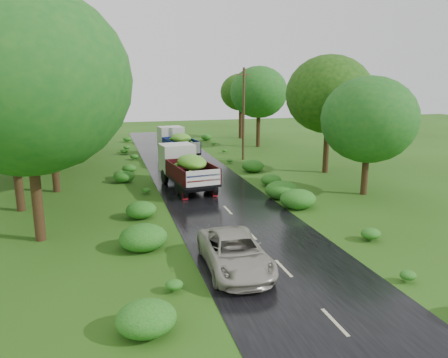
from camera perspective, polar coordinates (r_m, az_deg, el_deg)
name	(u,v)px	position (r m, az deg, el deg)	size (l,w,h in m)	color
ground	(283,269)	(17.65, 7.77, -11.53)	(120.00, 120.00, 0.00)	#23480F
road	(244,227)	(21.98, 2.65, -6.31)	(6.50, 80.00, 0.02)	black
road_lines	(238,221)	(22.88, 1.87, -5.48)	(0.12, 69.60, 0.00)	#BFB78C
truck_near	(185,166)	(29.35, -5.07, 1.74)	(3.08, 6.72, 2.73)	black
truck_far	(177,142)	(40.55, -6.22, 4.87)	(3.05, 6.68, 2.71)	black
car	(235,253)	(17.16, 1.43, -9.58)	(2.28, 4.94, 1.37)	#A8A395
utility_pole	(244,113)	(39.26, 2.56, 8.58)	(1.34, 0.68, 8.15)	#382616
trees_left	(45,79)	(35.28, -22.38, 11.95)	(6.07, 34.07, 9.94)	black
trees_right	(291,98)	(39.63, 8.80, 10.36)	(4.34, 30.42, 7.69)	black
shrubs	(204,181)	(30.23, -2.62, -0.20)	(11.90, 44.00, 0.70)	#145716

